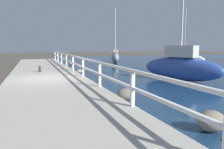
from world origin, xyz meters
TOP-DOWN VIEW (x-y plane):
  - ground_plane at (0.00, 0.00)m, footprint 120.00×120.00m
  - dock_walkway at (0.00, 0.00)m, footprint 4.14×36.00m
  - railing at (1.97, -0.00)m, footprint 0.10×32.50m
  - boulder_mid_strip at (2.59, -4.50)m, footprint 0.63×0.57m
  - boulder_downstream at (2.62, 4.39)m, footprint 0.39×0.35m
  - boulder_water_edge at (3.36, -8.02)m, footprint 0.70×0.63m
  - boulder_upstream at (3.17, 11.23)m, footprint 0.50×0.45m
  - mooring_bollard at (-0.26, 3.00)m, footprint 0.17×0.17m
  - sailboat_gray at (8.89, 13.20)m, footprint 2.21×4.31m
  - sailboat_white at (13.48, 6.60)m, footprint 2.44×5.69m
  - sailboat_blue at (7.58, -1.24)m, footprint 2.92×5.03m
  - sailboat_yellow at (18.78, 12.71)m, footprint 2.54×4.11m

SIDE VIEW (x-z plane):
  - ground_plane at x=0.00m, z-range 0.00..0.00m
  - boulder_downstream at x=2.62m, z-range 0.00..0.29m
  - dock_walkway at x=0.00m, z-range 0.00..0.35m
  - boulder_upstream at x=3.17m, z-range 0.00..0.38m
  - boulder_mid_strip at x=2.59m, z-range 0.00..0.48m
  - boulder_water_edge at x=3.36m, z-range 0.00..0.52m
  - mooring_bollard at x=-0.26m, z-range 0.35..0.78m
  - sailboat_yellow at x=18.78m, z-range -2.95..4.10m
  - sailboat_gray at x=8.89m, z-range -2.56..4.03m
  - sailboat_white at x=13.48m, z-range -2.77..4.46m
  - sailboat_blue at x=7.58m, z-range -3.28..4.98m
  - railing at x=1.97m, z-range 0.55..1.61m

